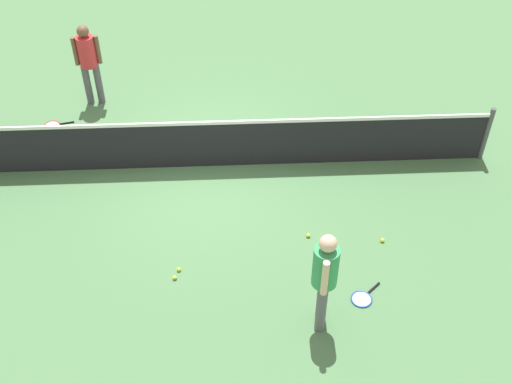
{
  "coord_description": "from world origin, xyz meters",
  "views": [
    {
      "loc": [
        0.46,
        -8.9,
        7.28
      ],
      "look_at": [
        0.81,
        -1.76,
        0.9
      ],
      "focal_mm": 44.57,
      "sensor_mm": 36.0,
      "label": 1
    }
  ],
  "objects_px": {
    "player_far_side": "(88,58)",
    "tennis_racket_near_player": "(363,298)",
    "tennis_ball_baseline": "(175,278)",
    "tennis_racket_far_player": "(53,125)",
    "tennis_ball_by_net": "(308,235)",
    "tennis_ball_midcourt": "(179,269)",
    "tennis_ball_near_player": "(383,240)",
    "player_near_side": "(325,274)"
  },
  "relations": [
    {
      "from": "tennis_racket_near_player",
      "to": "tennis_ball_near_player",
      "type": "bearing_deg",
      "value": 65.51
    },
    {
      "from": "player_far_side",
      "to": "tennis_racket_near_player",
      "type": "height_order",
      "value": "player_far_side"
    },
    {
      "from": "tennis_racket_far_player",
      "to": "tennis_ball_near_player",
      "type": "relative_size",
      "value": 9.18
    },
    {
      "from": "tennis_racket_near_player",
      "to": "tennis_racket_far_player",
      "type": "bearing_deg",
      "value": 139.45
    },
    {
      "from": "tennis_ball_by_net",
      "to": "tennis_racket_far_player",
      "type": "bearing_deg",
      "value": 145.0
    },
    {
      "from": "player_near_side",
      "to": "tennis_racket_far_player",
      "type": "xyz_separation_m",
      "value": [
        -4.61,
        4.9,
        -1.0
      ]
    },
    {
      "from": "player_far_side",
      "to": "tennis_ball_by_net",
      "type": "relative_size",
      "value": 25.76
    },
    {
      "from": "player_near_side",
      "to": "tennis_ball_baseline",
      "type": "distance_m",
      "value": 2.45
    },
    {
      "from": "player_far_side",
      "to": "tennis_racket_far_player",
      "type": "relative_size",
      "value": 2.8
    },
    {
      "from": "tennis_ball_by_net",
      "to": "tennis_ball_baseline",
      "type": "bearing_deg",
      "value": -159.57
    },
    {
      "from": "tennis_ball_near_player",
      "to": "tennis_ball_baseline",
      "type": "distance_m",
      "value": 3.3
    },
    {
      "from": "tennis_ball_by_net",
      "to": "tennis_ball_midcourt",
      "type": "distance_m",
      "value": 2.12
    },
    {
      "from": "tennis_racket_far_player",
      "to": "tennis_ball_by_net",
      "type": "bearing_deg",
      "value": -35.0
    },
    {
      "from": "player_near_side",
      "to": "player_far_side",
      "type": "relative_size",
      "value": 1.0
    },
    {
      "from": "tennis_ball_near_player",
      "to": "tennis_racket_near_player",
      "type": "bearing_deg",
      "value": -114.49
    },
    {
      "from": "player_far_side",
      "to": "tennis_ball_baseline",
      "type": "relative_size",
      "value": 25.76
    },
    {
      "from": "tennis_racket_near_player",
      "to": "tennis_ball_near_player",
      "type": "distance_m",
      "value": 1.23
    },
    {
      "from": "player_far_side",
      "to": "tennis_racket_near_player",
      "type": "bearing_deg",
      "value": -49.38
    },
    {
      "from": "player_far_side",
      "to": "tennis_racket_far_player",
      "type": "xyz_separation_m",
      "value": [
        -0.73,
        -0.79,
        -1.0
      ]
    },
    {
      "from": "tennis_ball_near_player",
      "to": "tennis_ball_midcourt",
      "type": "bearing_deg",
      "value": -171.87
    },
    {
      "from": "player_near_side",
      "to": "tennis_racket_near_player",
      "type": "height_order",
      "value": "player_near_side"
    },
    {
      "from": "player_far_side",
      "to": "tennis_ball_midcourt",
      "type": "relative_size",
      "value": 25.76
    },
    {
      "from": "player_far_side",
      "to": "tennis_ball_by_net",
      "type": "xyz_separation_m",
      "value": [
        3.91,
        -4.04,
        -0.98
      ]
    },
    {
      "from": "player_far_side",
      "to": "tennis_ball_baseline",
      "type": "bearing_deg",
      "value": -69.28
    },
    {
      "from": "player_near_side",
      "to": "tennis_ball_by_net",
      "type": "relative_size",
      "value": 25.76
    },
    {
      "from": "tennis_racket_near_player",
      "to": "tennis_ball_midcourt",
      "type": "bearing_deg",
      "value": 166.19
    },
    {
      "from": "player_near_side",
      "to": "tennis_ball_near_player",
      "type": "distance_m",
      "value": 2.14
    },
    {
      "from": "player_far_side",
      "to": "tennis_racket_near_player",
      "type": "distance_m",
      "value": 7.08
    },
    {
      "from": "player_near_side",
      "to": "tennis_ball_midcourt",
      "type": "height_order",
      "value": "player_near_side"
    },
    {
      "from": "player_far_side",
      "to": "tennis_racket_far_player",
      "type": "bearing_deg",
      "value": -132.49
    },
    {
      "from": "tennis_ball_near_player",
      "to": "tennis_ball_baseline",
      "type": "xyz_separation_m",
      "value": [
        -3.25,
        -0.61,
        0.0
      ]
    },
    {
      "from": "player_near_side",
      "to": "tennis_racket_far_player",
      "type": "relative_size",
      "value": 2.8
    },
    {
      "from": "tennis_racket_far_player",
      "to": "tennis_ball_by_net",
      "type": "relative_size",
      "value": 9.18
    },
    {
      "from": "tennis_racket_near_player",
      "to": "tennis_ball_baseline",
      "type": "relative_size",
      "value": 8.29
    },
    {
      "from": "tennis_racket_far_player",
      "to": "tennis_racket_near_player",
      "type": "bearing_deg",
      "value": -40.55
    },
    {
      "from": "player_far_side",
      "to": "tennis_ball_by_net",
      "type": "distance_m",
      "value": 5.71
    },
    {
      "from": "tennis_racket_far_player",
      "to": "tennis_ball_baseline",
      "type": "distance_m",
      "value": 4.76
    },
    {
      "from": "tennis_ball_by_net",
      "to": "tennis_ball_midcourt",
      "type": "relative_size",
      "value": 1.0
    },
    {
      "from": "tennis_ball_near_player",
      "to": "tennis_ball_by_net",
      "type": "bearing_deg",
      "value": 172.02
    },
    {
      "from": "tennis_ball_near_player",
      "to": "player_near_side",
      "type": "bearing_deg",
      "value": -128.36
    },
    {
      "from": "tennis_racket_near_player",
      "to": "tennis_ball_baseline",
      "type": "distance_m",
      "value": 2.78
    },
    {
      "from": "player_near_side",
      "to": "tennis_ball_midcourt",
      "type": "bearing_deg",
      "value": 152.65
    }
  ]
}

